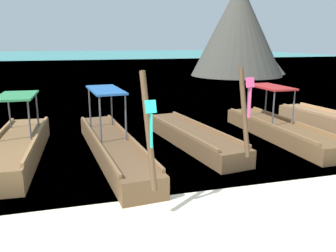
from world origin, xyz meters
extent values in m
plane|color=beige|center=(0.00, 0.00, 0.00)|extent=(120.00, 120.00, 0.00)
plane|color=teal|center=(0.00, 61.85, 0.00)|extent=(120.00, 120.00, 0.00)
cube|color=brown|center=(-4.07, 5.29, 0.31)|extent=(1.44, 5.37, 0.61)
cube|color=#9F7246|center=(-3.52, 5.27, 0.66)|extent=(0.30, 4.90, 0.10)
cylinder|color=#4C4C51|center=(-3.66, 5.14, 1.17)|extent=(0.05, 0.05, 1.11)
cylinder|color=#4C4C51|center=(-4.43, 6.77, 1.17)|extent=(0.05, 0.05, 1.11)
cylinder|color=#4C4C51|center=(-3.59, 6.74, 1.17)|extent=(0.05, 0.05, 1.11)
cube|color=#2D844C|center=(-4.04, 5.96, 1.75)|extent=(1.10, 1.84, 0.06)
cube|color=brown|center=(-1.41, 4.76, 0.27)|extent=(1.64, 6.54, 0.54)
cube|color=brown|center=(-1.88, 4.72, 0.59)|extent=(0.64, 5.93, 0.10)
cube|color=brown|center=(-0.93, 4.81, 0.59)|extent=(0.64, 5.93, 0.10)
cylinder|color=brown|center=(-1.09, 1.35, 1.65)|extent=(0.19, 0.80, 2.26)
cube|color=#1ECCBC|center=(-1.07, 1.20, 2.14)|extent=(0.21, 0.15, 0.25)
cube|color=#1ECCBC|center=(-1.07, 1.18, 1.69)|extent=(0.04, 0.08, 0.67)
cylinder|color=#4C4C51|center=(-1.75, 4.57, 1.19)|extent=(0.05, 0.05, 1.31)
cylinder|color=#4C4C51|center=(-1.03, 4.64, 1.19)|extent=(0.05, 0.05, 1.31)
cylinder|color=#4C4C51|center=(-1.94, 6.50, 1.19)|extent=(0.05, 0.05, 1.31)
cylinder|color=#4C4C51|center=(-1.22, 6.57, 1.19)|extent=(0.05, 0.05, 1.31)
cube|color=#235BA3|center=(-1.48, 5.57, 1.88)|extent=(1.08, 2.21, 0.06)
cube|color=brown|center=(1.21, 5.34, 0.26)|extent=(1.83, 5.42, 0.51)
cube|color=brown|center=(0.72, 5.27, 0.56)|extent=(0.79, 4.86, 0.10)
cube|color=brown|center=(1.70, 5.41, 0.56)|extent=(0.79, 4.86, 0.10)
cylinder|color=brown|center=(1.61, 2.62, 1.60)|extent=(0.21, 0.61, 2.21)
cube|color=#F24C8C|center=(1.64, 2.45, 2.36)|extent=(0.21, 0.14, 0.25)
cube|color=#F24C8C|center=(1.64, 2.43, 1.87)|extent=(0.04, 0.08, 0.74)
cube|color=brown|center=(4.42, 5.23, 0.26)|extent=(1.27, 5.69, 0.52)
cube|color=brown|center=(3.89, 5.22, 0.57)|extent=(0.21, 5.21, 0.10)
cube|color=brown|center=(4.95, 5.25, 0.57)|extent=(0.21, 5.21, 0.10)
cylinder|color=#4C4C51|center=(4.03, 5.08, 1.11)|extent=(0.05, 0.05, 1.18)
cylinder|color=#4C4C51|center=(4.82, 5.10, 1.11)|extent=(0.05, 0.05, 1.18)
cylinder|color=#4C4C51|center=(3.99, 6.78, 1.11)|extent=(0.05, 0.05, 1.18)
cylinder|color=#4C4C51|center=(4.78, 6.80, 1.11)|extent=(0.05, 0.05, 1.18)
cube|color=#AD2323|center=(4.41, 5.94, 1.72)|extent=(1.01, 1.92, 0.06)
cube|color=#AF7F52|center=(6.75, 5.30, 0.58)|extent=(0.62, 5.56, 0.10)
cone|color=#47443D|center=(13.26, 26.32, 4.41)|extent=(8.88, 8.88, 8.81)
cone|color=#4E4B43|center=(16.94, 27.21, 1.34)|extent=(4.28, 4.28, 2.68)
camera|label=1|loc=(-2.44, -4.88, 3.32)|focal=36.70mm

